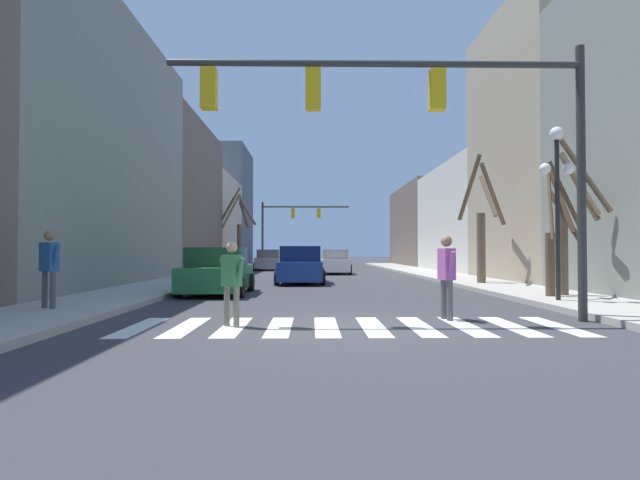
% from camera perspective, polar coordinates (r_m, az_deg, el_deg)
% --- Properties ---
extents(ground_plane, '(240.00, 240.00, 0.00)m').
position_cam_1_polar(ground_plane, '(9.68, 3.46, -9.97)').
color(ground_plane, '#38383D').
extents(sidewalk_left, '(2.87, 90.00, 0.15)m').
position_cam_1_polar(sidewalk_left, '(11.27, -32.58, -8.15)').
color(sidewalk_left, '#ADA89E').
rests_on(sidewalk_left, ground_plane).
extents(building_row_left, '(6.00, 58.59, 13.05)m').
position_cam_1_polar(building_row_left, '(34.59, -18.36, 5.44)').
color(building_row_left, '#66564C').
rests_on(building_row_left, ground_plane).
extents(building_row_right, '(6.00, 51.85, 12.82)m').
position_cam_1_polar(building_row_right, '(29.79, 22.37, 5.44)').
color(building_row_right, gray).
rests_on(building_row_right, ground_plane).
extents(crosswalk_stripes, '(8.55, 2.60, 0.01)m').
position_cam_1_polar(crosswalk_stripes, '(9.81, 3.39, -9.83)').
color(crosswalk_stripes, white).
rests_on(crosswalk_stripes, ground_plane).
extents(traffic_signal_near, '(8.71, 0.28, 5.77)m').
position_cam_1_polar(traffic_signal_near, '(10.91, 11.38, 14.13)').
color(traffic_signal_near, '#2D2D2D').
rests_on(traffic_signal_near, ground_plane).
extents(traffic_signal_far, '(7.46, 0.28, 5.64)m').
position_cam_1_polar(traffic_signal_far, '(42.53, -3.53, 2.34)').
color(traffic_signal_far, '#2D2D2D').
rests_on(traffic_signal_far, ground_plane).
extents(street_lamp_right_corner, '(0.95, 0.36, 4.67)m').
position_cam_1_polar(street_lamp_right_corner, '(14.96, 25.46, 6.43)').
color(street_lamp_right_corner, black).
rests_on(street_lamp_right_corner, sidewalk_right).
extents(car_parked_left_mid, '(2.05, 4.24, 1.58)m').
position_cam_1_polar(car_parked_left_mid, '(38.44, -5.86, -2.34)').
color(car_parked_left_mid, gray).
rests_on(car_parked_left_mid, ground_plane).
extents(car_parked_right_far, '(2.17, 4.56, 1.68)m').
position_cam_1_polar(car_parked_right_far, '(22.69, -2.23, -2.98)').
color(car_parked_right_far, navy).
rests_on(car_parked_right_far, ground_plane).
extents(car_driving_toward_lane, '(2.18, 4.15, 1.58)m').
position_cam_1_polar(car_driving_toward_lane, '(17.29, -11.67, -3.64)').
color(car_driving_toward_lane, '#236B38').
rests_on(car_driving_toward_lane, ground_plane).
extents(car_parked_right_mid, '(1.97, 4.59, 1.56)m').
position_cam_1_polar(car_parked_right_mid, '(32.25, 1.69, -2.57)').
color(car_parked_right_mid, white).
rests_on(car_parked_right_mid, ground_plane).
extents(pedestrian_on_left_sidewalk, '(0.30, 0.77, 1.79)m').
position_cam_1_polar(pedestrian_on_left_sidewalk, '(10.97, 14.26, -3.33)').
color(pedestrian_on_left_sidewalk, '#4C4C51').
rests_on(pedestrian_on_left_sidewalk, ground_plane).
extents(pedestrian_crossing_street, '(0.71, 0.47, 1.79)m').
position_cam_1_polar(pedestrian_crossing_street, '(13.05, -28.55, -2.24)').
color(pedestrian_crossing_street, '#4C4C51').
rests_on(pedestrian_crossing_street, sidewalk_left).
extents(pedestrian_waiting_at_curb, '(0.59, 0.52, 1.65)m').
position_cam_1_polar(pedestrian_waiting_at_curb, '(9.83, -10.06, -4.11)').
color(pedestrian_waiting_at_curb, '#7A705B').
rests_on(pedestrian_waiting_at_curb, ground_plane).
extents(street_tree_left_far, '(3.23, 2.04, 6.55)m').
position_cam_1_polar(street_tree_left_far, '(41.29, -9.28, 1.24)').
color(street_tree_left_far, brown).
rests_on(street_tree_left_far, sidewalk_left).
extents(street_tree_right_near, '(1.63, 1.25, 3.97)m').
position_cam_1_polar(street_tree_right_near, '(15.99, 25.37, 0.56)').
color(street_tree_right_near, brown).
rests_on(street_tree_right_near, sidewalk_right).
extents(street_tree_right_mid, '(1.32, 1.14, 4.72)m').
position_cam_1_polar(street_tree_right_mid, '(16.61, 26.62, 1.40)').
color(street_tree_right_mid, brown).
rests_on(street_tree_right_mid, sidewalk_right).
extents(street_tree_left_near, '(1.99, 3.07, 5.44)m').
position_cam_1_polar(street_tree_left_near, '(22.00, 17.97, 1.76)').
color(street_tree_left_near, brown).
rests_on(street_tree_left_near, sidewalk_right).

